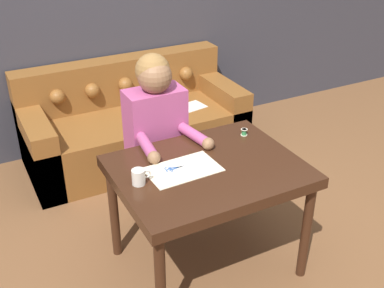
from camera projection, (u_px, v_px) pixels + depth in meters
name	position (u px, v px, depth m)	size (l,w,h in m)	color
ground_plane	(203.00, 267.00, 3.18)	(16.00, 16.00, 0.00)	brown
wall_back	(91.00, 6.00, 4.14)	(8.00, 0.06, 2.60)	#383842
dining_table	(208.00, 178.00, 2.90)	(1.10, 0.86, 0.75)	#381E11
couch	(133.00, 125.00, 4.35)	(1.92, 0.86, 0.85)	brown
person	(157.00, 141.00, 3.31)	(0.45, 0.58, 1.29)	#33281E
pattern_paper_main	(183.00, 169.00, 2.82)	(0.44, 0.28, 0.00)	beige
scissors	(175.00, 168.00, 2.83)	(0.20, 0.07, 0.01)	silver
mug	(139.00, 177.00, 2.67)	(0.11, 0.08, 0.09)	silver
thread_spool	(244.00, 132.00, 3.20)	(0.04, 0.04, 0.05)	#338C4C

